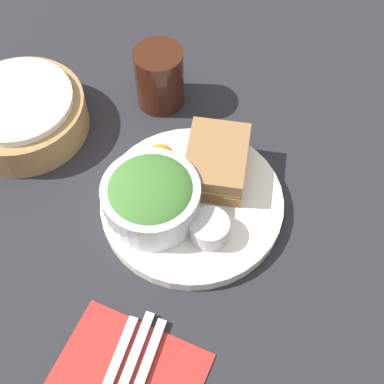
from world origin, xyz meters
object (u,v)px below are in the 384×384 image
(spoon, at_px, (112,373))
(salad_bowl, at_px, (151,196))
(fork, at_px, (140,382))
(bread_basket, at_px, (22,113))
(sandwich, at_px, (216,161))
(dressing_cup, at_px, (209,229))
(knife, at_px, (126,378))
(plate, at_px, (192,203))
(drink_glass, at_px, (159,78))

(spoon, bearing_deg, salad_bowl, -172.46)
(fork, bearing_deg, bread_basket, -134.98)
(sandwich, height_order, spoon, sandwich)
(salad_bowl, relative_size, dressing_cup, 2.48)
(salad_bowl, bearing_deg, dressing_cup, -92.84)
(sandwich, xyz_separation_m, fork, (-0.31, -0.03, -0.04))
(sandwich, xyz_separation_m, knife, (-0.32, -0.01, -0.04))
(fork, distance_m, knife, 0.02)
(sandwich, relative_size, salad_bowl, 0.98)
(salad_bowl, distance_m, fork, 0.24)
(dressing_cup, bearing_deg, salad_bowl, 87.16)
(fork, distance_m, spoon, 0.04)
(dressing_cup, bearing_deg, plate, 46.27)
(drink_glass, distance_m, spoon, 0.45)
(drink_glass, distance_m, bread_basket, 0.22)
(salad_bowl, distance_m, drink_glass, 0.23)
(sandwich, xyz_separation_m, bread_basket, (-0.03, 0.32, -0.01))
(plate, bearing_deg, drink_glass, 37.84)
(dressing_cup, height_order, knife, dressing_cup)
(dressing_cup, distance_m, knife, 0.22)
(bread_basket, xyz_separation_m, fork, (-0.28, -0.35, -0.03))
(bread_basket, relative_size, fork, 1.25)
(plate, bearing_deg, sandwich, -11.63)
(spoon, bearing_deg, plate, 176.01)
(dressing_cup, height_order, drink_glass, drink_glass)
(salad_bowl, bearing_deg, fork, -157.85)
(sandwich, xyz_separation_m, drink_glass, (0.11, 0.14, 0.01))
(salad_bowl, height_order, bread_basket, salad_bowl)
(salad_bowl, distance_m, bread_basket, 0.27)
(bread_basket, bearing_deg, sandwich, -84.62)
(sandwich, distance_m, spoon, 0.32)
(plate, bearing_deg, fork, -170.17)
(dressing_cup, xyz_separation_m, spoon, (-0.22, 0.04, -0.03))
(bread_basket, relative_size, spoon, 1.38)
(bread_basket, bearing_deg, salad_bowl, -104.50)
(fork, bearing_deg, salad_bowl, -163.69)
(fork, bearing_deg, dressing_cup, 174.09)
(sandwich, bearing_deg, drink_glass, 52.46)
(knife, bearing_deg, spoon, -90.00)
(sandwich, distance_m, salad_bowl, 0.11)
(plate, relative_size, knife, 1.54)
(drink_glass, relative_size, bread_basket, 0.51)
(sandwich, height_order, fork, sandwich)
(salad_bowl, relative_size, knife, 0.80)
(salad_bowl, distance_m, dressing_cup, 0.09)
(dressing_cup, xyz_separation_m, drink_glass, (0.21, 0.18, 0.02))
(salad_bowl, distance_m, knife, 0.23)
(dressing_cup, relative_size, spoon, 0.37)
(plate, relative_size, dressing_cup, 4.83)
(plate, relative_size, fork, 1.62)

